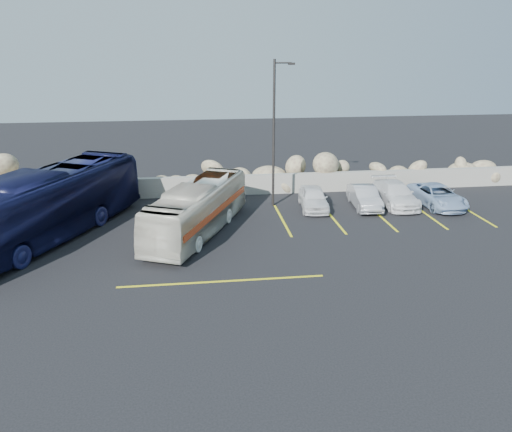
{
  "coord_description": "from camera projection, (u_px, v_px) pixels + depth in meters",
  "views": [
    {
      "loc": [
        -1.92,
        -17.27,
        8.67
      ],
      "look_at": [
        0.82,
        4.0,
        1.31
      ],
      "focal_mm": 35.0,
      "sensor_mm": 36.0,
      "label": 1
    }
  ],
  "objects": [
    {
      "name": "car_d",
      "position": [
        437.0,
        196.0,
        28.23
      ],
      "size": [
        2.22,
        4.4,
        1.19
      ],
      "primitive_type": "imported",
      "rotation": [
        0.0,
        0.0,
        0.06
      ],
      "color": "#94AFD2",
      "rests_on": "ground"
    },
    {
      "name": "ground",
      "position": [
        248.0,
        282.0,
        19.24
      ],
      "size": [
        90.0,
        90.0,
        0.0
      ],
      "primitive_type": "plane",
      "color": "black",
      "rests_on": "ground"
    },
    {
      "name": "car_a",
      "position": [
        313.0,
        198.0,
        27.74
      ],
      "size": [
        1.81,
        3.73,
        1.23
      ],
      "primitive_type": "imported",
      "rotation": [
        0.0,
        0.0,
        -0.1
      ],
      "color": "white",
      "rests_on": "ground"
    },
    {
      "name": "tour_coach",
      "position": [
        45.0,
        205.0,
        23.09
      ],
      "size": [
        7.65,
        11.82,
        3.29
      ],
      "primitive_type": "imported",
      "rotation": [
        0.0,
        0.0,
        -0.45
      ],
      "color": "#101338",
      "rests_on": "ground"
    },
    {
      "name": "riprap_pile",
      "position": [
        224.0,
        169.0,
        31.2
      ],
      "size": [
        54.0,
        2.8,
        2.6
      ],
      "primitive_type": null,
      "color": "#877058",
      "rests_on": "ground"
    },
    {
      "name": "lamppost",
      "position": [
        275.0,
        130.0,
        27.07
      ],
      "size": [
        1.14,
        0.18,
        8.0
      ],
      "color": "#2D2A28",
      "rests_on": "ground"
    },
    {
      "name": "vintage_bus",
      "position": [
        198.0,
        209.0,
        24.0
      ],
      "size": [
        5.4,
        8.81,
        2.43
      ],
      "primitive_type": "imported",
      "rotation": [
        0.0,
        0.0,
        -0.42
      ],
      "color": "silver",
      "rests_on": "ground"
    },
    {
      "name": "car_c",
      "position": [
        395.0,
        194.0,
        28.45
      ],
      "size": [
        1.87,
        4.37,
        1.26
      ],
      "primitive_type": "imported",
      "rotation": [
        0.0,
        0.0,
        -0.02
      ],
      "color": "white",
      "rests_on": "ground"
    },
    {
      "name": "seawall",
      "position": [
        226.0,
        185.0,
        30.31
      ],
      "size": [
        60.0,
        0.4,
        1.2
      ],
      "primitive_type": "cube",
      "color": "gray",
      "rests_on": "ground"
    },
    {
      "name": "parking_lines",
      "position": [
        328.0,
        227.0,
        25.03
      ],
      "size": [
        18.16,
        9.36,
        0.01
      ],
      "color": "yellow",
      "rests_on": "ground"
    },
    {
      "name": "car_b",
      "position": [
        364.0,
        197.0,
        27.96
      ],
      "size": [
        1.54,
        3.73,
        1.2
      ],
      "primitive_type": "imported",
      "rotation": [
        0.0,
        0.0,
        -0.08
      ],
      "color": "#B0B0B5",
      "rests_on": "ground"
    }
  ]
}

